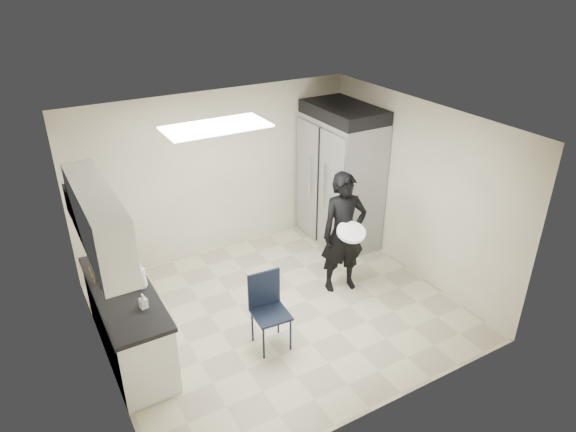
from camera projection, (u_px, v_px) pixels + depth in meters
floor at (280, 311)px, 6.99m from camera, size 4.50×4.50×0.00m
ceiling at (279, 125)px, 5.81m from camera, size 4.50×4.50×0.00m
back_wall at (217, 174)px, 7.95m from camera, size 4.50×0.00×4.50m
left_wall at (93, 276)px, 5.40m from camera, size 0.00×4.00×4.00m
right_wall at (416, 190)px, 7.40m from camera, size 0.00×4.00×4.00m
ceiling_panel at (216, 127)px, 5.87m from camera, size 1.20×0.60×0.02m
lower_counter at (129, 323)px, 6.08m from camera, size 0.60×1.90×0.86m
countertop at (123, 291)px, 5.88m from camera, size 0.64×1.95×0.05m
sink at (120, 281)px, 6.09m from camera, size 0.42×0.40×0.14m
faucet at (100, 275)px, 5.93m from camera, size 0.02×0.02×0.24m
upper_cabinets at (98, 221)px, 5.40m from camera, size 0.35×1.80×0.75m
towel_dispenser at (76, 200)px, 6.35m from camera, size 0.22×0.30×0.35m
notice_sticker_left at (93, 278)px, 5.52m from camera, size 0.00×0.12×0.07m
notice_sticker_right at (90, 272)px, 5.69m from camera, size 0.00×0.12×0.07m
commercial_fridge at (340, 182)px, 8.31m from camera, size 0.80×1.35×2.10m
fridge_compressor at (344, 112)px, 7.79m from camera, size 0.80×1.35×0.20m
folding_chair at (271, 314)px, 6.16m from camera, size 0.44×0.44×0.94m
man_tuxedo at (344, 233)px, 7.10m from camera, size 0.73×0.57×1.77m
bucket_lid at (351, 232)px, 6.82m from camera, size 0.47×0.47×0.05m
soap_bottle_a at (141, 275)px, 5.83m from camera, size 0.14×0.14×0.33m
soap_bottle_b at (143, 301)px, 5.52m from camera, size 0.09×0.09×0.17m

